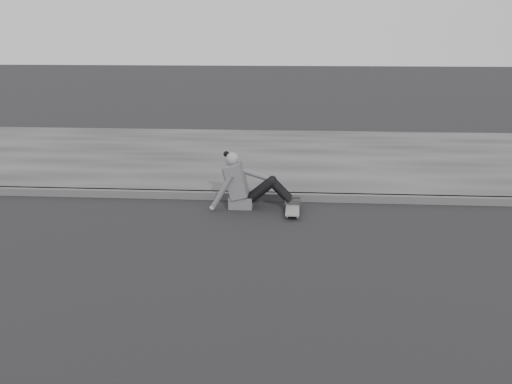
# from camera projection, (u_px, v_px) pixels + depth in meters

# --- Properties ---
(ground) EXTENTS (80.00, 80.00, 0.00)m
(ground) POSITION_uv_depth(u_px,v_px,m) (248.00, 262.00, 6.73)
(ground) COLOR black
(ground) RESTS_ON ground
(curb) EXTENTS (24.00, 0.16, 0.12)m
(curb) POSITION_uv_depth(u_px,v_px,m) (262.00, 196.00, 9.19)
(curb) COLOR #494949
(curb) RESTS_ON ground
(sidewalk) EXTENTS (24.00, 6.00, 0.12)m
(sidewalk) POSITION_uv_depth(u_px,v_px,m) (271.00, 157.00, 12.09)
(sidewalk) COLOR #3C3C3C
(sidewalk) RESTS_ON ground
(skateboard) EXTENTS (0.20, 0.78, 0.09)m
(skateboard) POSITION_uv_depth(u_px,v_px,m) (293.00, 208.00, 8.52)
(skateboard) COLOR gray
(skateboard) RESTS_ON ground
(seated_woman) EXTENTS (1.38, 0.46, 0.88)m
(seated_woman) POSITION_uv_depth(u_px,v_px,m) (245.00, 185.00, 8.73)
(seated_woman) COLOR #555558
(seated_woman) RESTS_ON ground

